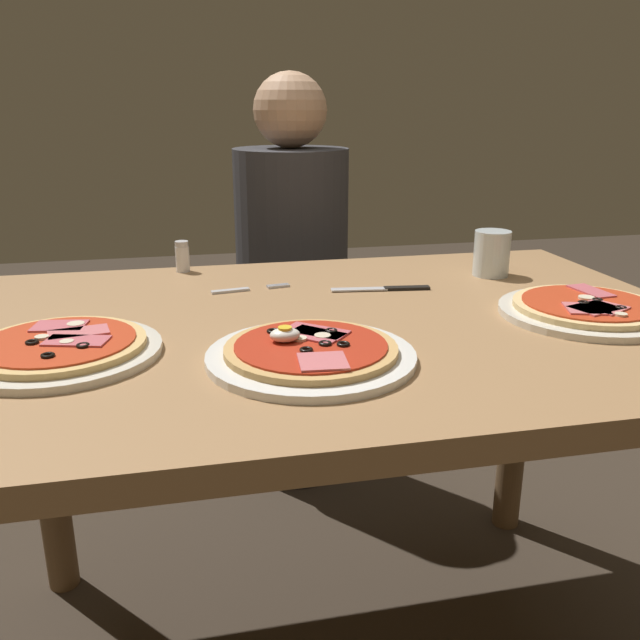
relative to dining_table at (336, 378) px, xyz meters
The scene contains 9 objects.
dining_table is the anchor object (origin of this frame).
pizza_foreground 0.23m from the dining_table, 114.67° to the right, with size 0.30×0.30×0.05m.
pizza_across_left 0.45m from the dining_table, ahead, with size 0.30×0.30×0.03m.
pizza_across_right 0.46m from the dining_table, 169.07° to the right, with size 0.29×0.29×0.03m.
water_glass_near 0.48m from the dining_table, 29.91° to the left, with size 0.08×0.08×0.10m.
fork 0.28m from the dining_table, 122.07° to the left, with size 0.16×0.04×0.00m.
knife 0.24m from the dining_table, 48.29° to the left, with size 0.20×0.04×0.01m.
salt_shaker 0.49m from the dining_table, 121.92° to the left, with size 0.03×0.03×0.07m.
diner_person 0.81m from the dining_table, 85.50° to the left, with size 0.32×0.32×1.18m.
Camera 1 is at (-0.26, -1.05, 1.10)m, focal length 37.60 mm.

